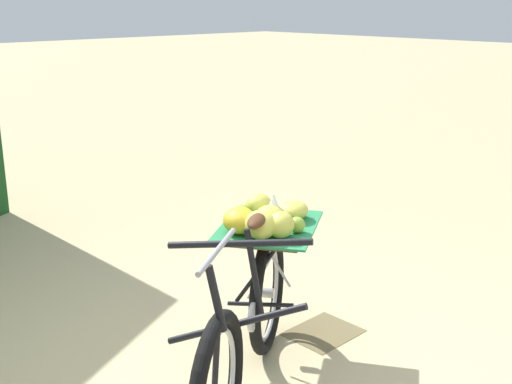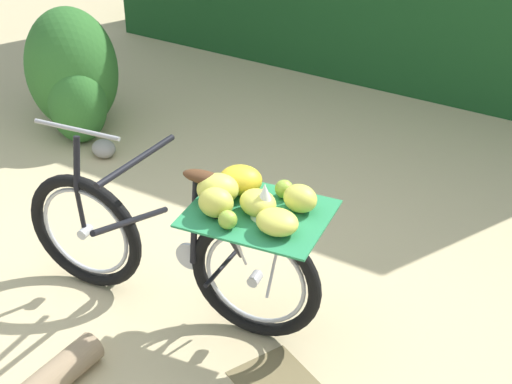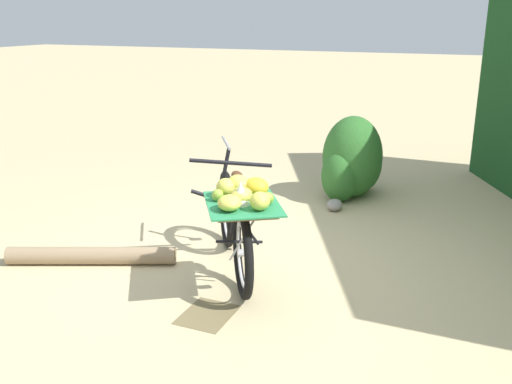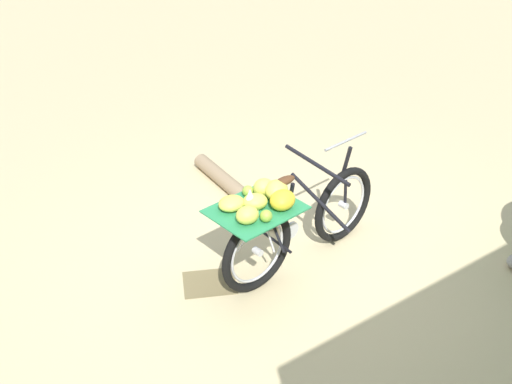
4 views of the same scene
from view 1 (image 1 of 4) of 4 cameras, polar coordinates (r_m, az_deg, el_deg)
bicycle at (r=3.54m, az=-0.28°, el=-8.90°), size 1.66×1.22×1.03m
leaf_litter_patch at (r=4.28m, az=5.88°, el=-12.04°), size 0.44×0.36×0.01m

